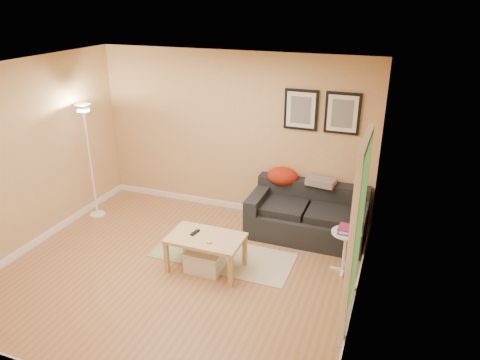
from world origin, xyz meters
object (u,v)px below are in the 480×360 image
Objects in this scene: coffee_table at (206,253)px; side_table at (344,252)px; storage_bin at (205,260)px; floor_lamp at (91,165)px; sofa at (307,213)px; book_stack at (346,229)px.

coffee_table is 1.65× the size of side_table.
side_table reaches higher than storage_bin.
storage_bin is 0.26× the size of floor_lamp.
sofa is at bearing 131.47° from side_table.
sofa is 1.01m from side_table.
side_table is at bearing -48.53° from sofa.
floor_lamp is (-4.02, 0.19, 0.59)m from side_table.
book_stack is (0.65, -0.75, 0.24)m from sofa.
floor_lamp is at bearing 160.59° from storage_bin.
floor_lamp is at bearing -161.28° from book_stack.
coffee_table is (-1.03, -1.34, -0.13)m from sofa.
book_stack is at bearing -2.73° from floor_lamp.
book_stack reaches higher than coffee_table.
coffee_table is at bearing -161.04° from side_table.
sofa is 3.54× the size of storage_bin.
storage_bin is at bearing -159.86° from side_table.
book_stack is at bearing 32.26° from coffee_table.
sofa is 1.02m from book_stack.
book_stack is (1.68, 0.58, 0.38)m from coffee_table.
side_table is 4.07m from floor_lamp.
book_stack reaches higher than storage_bin.
floor_lamp reaches higher than sofa.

